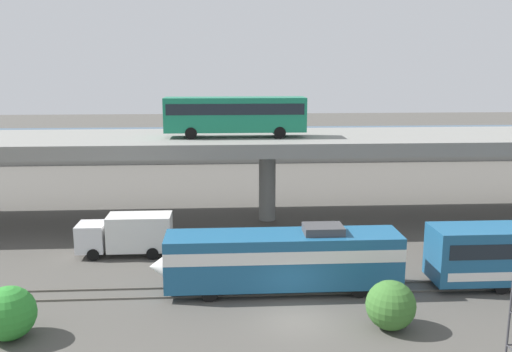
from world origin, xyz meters
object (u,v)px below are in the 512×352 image
at_px(parked_car_2, 237,143).
at_px(train_locomotive, 271,257).
at_px(transit_bus_on_overpass, 235,113).
at_px(parked_car_0, 107,141).
at_px(parked_car_1, 68,143).
at_px(service_truck_west, 128,234).
at_px(parked_car_3, 300,143).

bearing_deg(parked_car_2, train_locomotive, 90.91).
distance_m(transit_bus_on_overpass, parked_car_0, 43.12).
relative_size(parked_car_0, parked_car_1, 1.02).
distance_m(train_locomotive, parked_car_0, 56.98).
relative_size(transit_bus_on_overpass, parked_car_0, 2.66).
bearing_deg(transit_bus_on_overpass, service_truck_west, 43.99).
xyz_separation_m(parked_car_0, parked_car_3, (29.41, -3.96, -0.00)).
relative_size(transit_bus_on_overpass, parked_car_2, 2.76).
height_order(train_locomotive, parked_car_1, train_locomotive).
distance_m(transit_bus_on_overpass, parked_car_2, 34.69).
distance_m(parked_car_1, parked_car_2, 25.47).
xyz_separation_m(train_locomotive, transit_bus_on_overpass, (-1.83, 15.04, 7.55)).
xyz_separation_m(parked_car_0, parked_car_2, (19.93, -4.18, 0.00)).
bearing_deg(parked_car_1, parked_car_3, -3.20).
distance_m(parked_car_0, parked_car_1, 5.81).
bearing_deg(transit_bus_on_overpass, parked_car_3, -107.18).
height_order(parked_car_0, parked_car_1, same).
bearing_deg(parked_car_3, train_locomotive, -100.05).
distance_m(train_locomotive, parked_car_2, 48.91).
bearing_deg(parked_car_3, transit_bus_on_overpass, -107.18).
relative_size(train_locomotive, service_truck_west, 2.26).
height_order(parked_car_0, parked_car_2, same).
height_order(transit_bus_on_overpass, parked_car_3, transit_bus_on_overpass).
xyz_separation_m(service_truck_west, parked_car_2, (9.17, 41.69, 0.68)).
bearing_deg(parked_car_1, parked_car_0, 20.22).
bearing_deg(parked_car_3, parked_car_2, -178.63).
height_order(parked_car_0, parked_car_3, same).
distance_m(service_truck_west, parked_car_0, 47.13).
xyz_separation_m(train_locomotive, service_truck_west, (-9.94, 7.21, -0.56)).
relative_size(parked_car_0, parked_car_2, 1.04).
height_order(service_truck_west, parked_car_0, same).
bearing_deg(train_locomotive, parked_car_2, -89.09).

